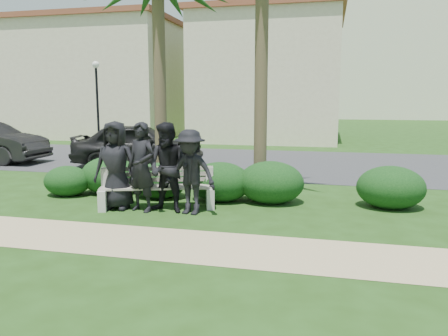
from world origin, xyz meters
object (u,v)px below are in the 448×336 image
(man_b, at_px, (141,167))
(car_a, at_px, (139,145))
(man_a, at_px, (116,165))
(man_d, at_px, (190,172))
(park_bench, at_px, (158,191))
(street_lamp, at_px, (97,88))
(man_c, at_px, (168,168))

(man_b, relative_size, car_a, 0.42)
(man_a, distance_m, man_d, 1.71)
(park_bench, xyz_separation_m, man_d, (0.85, -0.31, 0.49))
(street_lamp, bearing_deg, man_b, -57.01)
(man_a, distance_m, man_b, 0.63)
(man_a, xyz_separation_m, man_c, (1.21, -0.01, -0.01))
(man_c, bearing_deg, man_a, -171.52)
(street_lamp, xyz_separation_m, car_a, (5.04, -6.16, -2.17))
(street_lamp, distance_m, car_a, 8.25)
(man_b, bearing_deg, man_d, 17.74)
(park_bench, distance_m, man_a, 1.06)
(park_bench, height_order, car_a, car_a)
(car_a, bearing_deg, park_bench, -164.35)
(street_lamp, bearing_deg, man_c, -54.93)
(man_a, relative_size, man_c, 1.01)
(man_d, bearing_deg, car_a, 133.52)
(man_b, xyz_separation_m, man_c, (0.59, 0.05, -0.00))
(man_c, xyz_separation_m, car_a, (-3.28, 5.68, -0.18))
(man_d, bearing_deg, man_a, -171.23)
(man_c, bearing_deg, street_lamp, 133.80)
(park_bench, bearing_deg, street_lamp, 106.25)
(park_bench, relative_size, man_c, 1.39)
(man_c, relative_size, man_d, 1.08)
(man_b, height_order, car_a, man_b)
(car_a, bearing_deg, man_d, -159.32)
(man_b, bearing_deg, car_a, 131.84)
(man_b, distance_m, man_c, 0.59)
(man_b, relative_size, man_c, 1.00)
(man_b, xyz_separation_m, car_a, (-2.69, 5.74, -0.18))
(street_lamp, height_order, man_b, street_lamp)
(man_b, bearing_deg, street_lamp, 139.74)
(street_lamp, relative_size, park_bench, 1.62)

